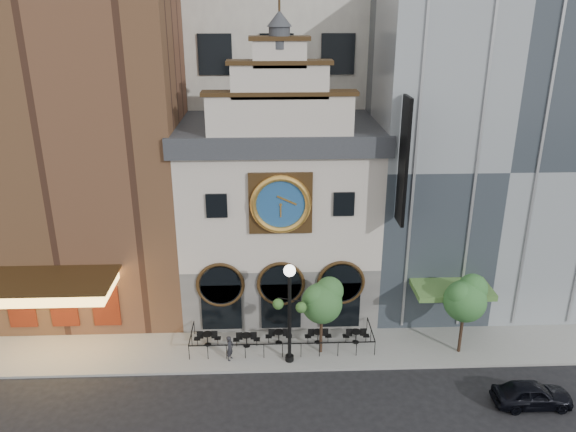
# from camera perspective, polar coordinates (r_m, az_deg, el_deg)

# --- Properties ---
(ground) EXTENTS (120.00, 120.00, 0.00)m
(ground) POSITION_cam_1_polar(r_m,az_deg,el_deg) (32.23, -0.50, -15.60)
(ground) COLOR black
(ground) RESTS_ON ground
(sidewalk) EXTENTS (44.00, 5.00, 0.15)m
(sidewalk) POSITION_cam_1_polar(r_m,az_deg,el_deg) (34.23, -0.63, -13.01)
(sidewalk) COLOR gray
(sidewalk) RESTS_ON ground
(clock_building) EXTENTS (12.60, 8.78, 18.65)m
(clock_building) POSITION_cam_1_polar(r_m,az_deg,el_deg) (35.96, -0.92, 0.59)
(clock_building) COLOR #605E5B
(clock_building) RESTS_ON ground
(theater_building) EXTENTS (14.00, 15.60, 25.00)m
(theater_building) POSITION_cam_1_polar(r_m,az_deg,el_deg) (38.46, -21.10, 9.70)
(theater_building) COLOR brown
(theater_building) RESTS_ON ground
(retail_building) EXTENTS (14.00, 14.40, 20.00)m
(retail_building) POSITION_cam_1_polar(r_m,az_deg,el_deg) (39.47, 18.32, 6.62)
(retail_building) COLOR gray
(retail_building) RESTS_ON ground
(cafe_railing) EXTENTS (10.60, 2.60, 0.90)m
(cafe_railing) POSITION_cam_1_polar(r_m,az_deg,el_deg) (33.94, -0.63, -12.27)
(cafe_railing) COLOR black
(cafe_railing) RESTS_ON sidewalk
(bistro_0) EXTENTS (1.58, 0.68, 0.90)m
(bistro_0) POSITION_cam_1_polar(r_m,az_deg,el_deg) (34.21, -8.19, -12.19)
(bistro_0) COLOR black
(bistro_0) RESTS_ON sidewalk
(bistro_1) EXTENTS (1.58, 0.68, 0.90)m
(bistro_1) POSITION_cam_1_polar(r_m,az_deg,el_deg) (33.86, -4.24, -12.39)
(bistro_1) COLOR black
(bistro_1) RESTS_ON sidewalk
(bistro_2) EXTENTS (1.58, 0.68, 0.90)m
(bistro_2) POSITION_cam_1_polar(r_m,az_deg,el_deg) (34.08, -0.95, -12.09)
(bistro_2) COLOR black
(bistro_2) RESTS_ON sidewalk
(bistro_3) EXTENTS (1.58, 0.68, 0.90)m
(bistro_3) POSITION_cam_1_polar(r_m,az_deg,el_deg) (34.14, 3.07, -12.06)
(bistro_3) COLOR black
(bistro_3) RESTS_ON sidewalk
(bistro_4) EXTENTS (1.58, 0.68, 0.90)m
(bistro_4) POSITION_cam_1_polar(r_m,az_deg,el_deg) (34.34, 6.92, -11.98)
(bistro_4) COLOR black
(bistro_4) RESTS_ON sidewalk
(car_right) EXTENTS (3.94, 1.60, 1.34)m
(car_right) POSITION_cam_1_polar(r_m,az_deg,el_deg) (32.14, 23.55, -16.26)
(car_right) COLOR black
(car_right) RESTS_ON ground
(pedestrian) EXTENTS (0.55, 0.64, 1.50)m
(pedestrian) POSITION_cam_1_polar(r_m,az_deg,el_deg) (32.69, -5.92, -13.20)
(pedestrian) COLOR black
(pedestrian) RESTS_ON sidewalk
(lamppost) EXTENTS (1.85, 1.03, 6.00)m
(lamppost) POSITION_cam_1_polar(r_m,az_deg,el_deg) (30.86, 0.16, -8.83)
(lamppost) COLOR black
(lamppost) RESTS_ON sidewalk
(tree_left) EXTENTS (2.41, 2.32, 4.64)m
(tree_left) POSITION_cam_1_polar(r_m,az_deg,el_deg) (31.86, 3.53, -8.50)
(tree_left) COLOR #382619
(tree_left) RESTS_ON sidewalk
(tree_right) EXTENTS (2.49, 2.40, 4.80)m
(tree_right) POSITION_cam_1_polar(r_m,az_deg,el_deg) (33.31, 17.62, -7.91)
(tree_right) COLOR #382619
(tree_right) RESTS_ON sidewalk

